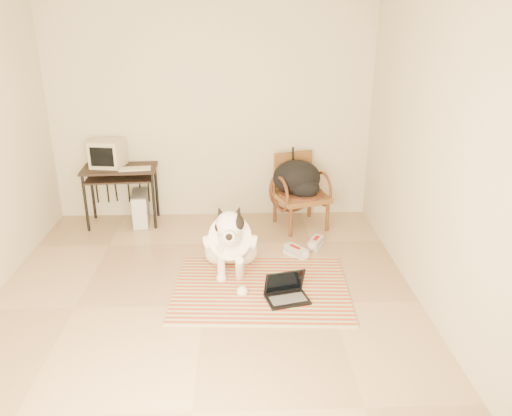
{
  "coord_description": "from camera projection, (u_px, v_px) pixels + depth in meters",
  "views": [
    {
      "loc": [
        0.34,
        -3.95,
        2.5
      ],
      "look_at": [
        0.5,
        0.58,
        0.73
      ],
      "focal_mm": 35.0,
      "sensor_mm": 36.0,
      "label": 1
    }
  ],
  "objects": [
    {
      "name": "wall_right",
      "position": [
        438.0,
        161.0,
        4.15
      ],
      "size": [
        0.0,
        4.5,
        4.5
      ],
      "primitive_type": "plane",
      "rotation": [
        1.57,
        0.0,
        -1.57
      ],
      "color": "beige",
      "rests_on": "floor"
    },
    {
      "name": "sneaker_right",
      "position": [
        316.0,
        243.0,
        5.71
      ],
      "size": [
        0.23,
        0.3,
        0.1
      ],
      "color": "white",
      "rests_on": "floor"
    },
    {
      "name": "floor",
      "position": [
        204.0,
        305.0,
        4.57
      ],
      "size": [
        4.5,
        4.5,
        0.0
      ],
      "primitive_type": "plane",
      "color": "tan",
      "rests_on": "ground"
    },
    {
      "name": "pc_tower",
      "position": [
        141.0,
        209.0,
        6.27
      ],
      "size": [
        0.24,
        0.46,
        0.42
      ],
      "color": "#535356",
      "rests_on": "floor"
    },
    {
      "name": "computer_desk",
      "position": [
        120.0,
        176.0,
        6.13
      ],
      "size": [
        0.92,
        0.55,
        0.74
      ],
      "color": "black",
      "rests_on": "floor"
    },
    {
      "name": "rug",
      "position": [
        261.0,
        288.0,
        4.84
      ],
      "size": [
        1.74,
        1.37,
        0.02
      ],
      "color": "red",
      "rests_on": "floor"
    },
    {
      "name": "dog",
      "position": [
        231.0,
        242.0,
        5.06
      ],
      "size": [
        0.56,
        1.16,
        0.84
      ],
      "color": "white",
      "rests_on": "rug"
    },
    {
      "name": "laptop",
      "position": [
        286.0,
        292.0,
        4.63
      ],
      "size": [
        0.44,
        0.36,
        0.27
      ],
      "color": "black",
      "rests_on": "rug"
    },
    {
      "name": "crt_monitor",
      "position": [
        108.0,
        153.0,
        6.09
      ],
      "size": [
        0.42,
        0.4,
        0.33
      ],
      "color": "#BAAD92",
      "rests_on": "computer_desk"
    },
    {
      "name": "sneaker_left",
      "position": [
        296.0,
        252.0,
        5.49
      ],
      "size": [
        0.28,
        0.31,
        0.1
      ],
      "color": "white",
      "rests_on": "floor"
    },
    {
      "name": "wall_front",
      "position": [
        156.0,
        322.0,
        1.99
      ],
      "size": [
        4.5,
        0.0,
        4.5
      ],
      "primitive_type": "plane",
      "rotation": [
        -1.57,
        0.0,
        0.0
      ],
      "color": "beige",
      "rests_on": "floor"
    },
    {
      "name": "rattan_chair",
      "position": [
        299.0,
        191.0,
        6.16
      ],
      "size": [
        0.74,
        0.73,
        0.9
      ],
      "color": "brown",
      "rests_on": "floor"
    },
    {
      "name": "desk_keyboard",
      "position": [
        135.0,
        169.0,
        6.0
      ],
      "size": [
        0.39,
        0.18,
        0.02
      ],
      "primitive_type": "cube",
      "rotation": [
        0.0,
        0.0,
        0.13
      ],
      "color": "#BAAD92",
      "rests_on": "computer_desk"
    },
    {
      "name": "backpack",
      "position": [
        298.0,
        179.0,
        6.08
      ],
      "size": [
        0.58,
        0.52,
        0.43
      ],
      "color": "black",
      "rests_on": "rattan_chair"
    },
    {
      "name": "wall_back",
      "position": [
        211.0,
        113.0,
        6.18
      ],
      "size": [
        4.5,
        0.0,
        4.5
      ],
      "primitive_type": "plane",
      "rotation": [
        1.57,
        0.0,
        0.0
      ],
      "color": "beige",
      "rests_on": "floor"
    }
  ]
}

